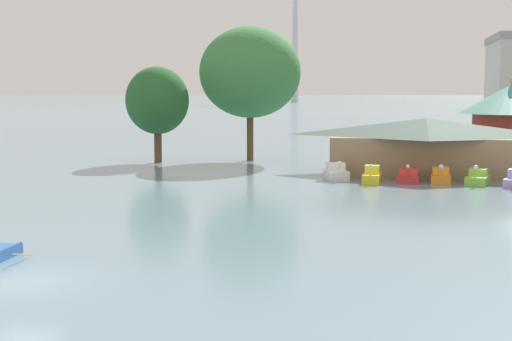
% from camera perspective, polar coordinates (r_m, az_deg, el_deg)
% --- Properties ---
extents(ground_plane, '(2000.00, 2000.00, 0.00)m').
position_cam_1_polar(ground_plane, '(28.43, -18.65, -8.66)').
color(ground_plane, slate).
extents(pedal_boat_white, '(2.30, 2.68, 1.62)m').
position_cam_1_polar(pedal_boat_white, '(57.10, 6.61, -0.20)').
color(pedal_boat_white, white).
rests_on(pedal_boat_white, ground).
extents(pedal_boat_yellow, '(1.51, 2.81, 1.61)m').
position_cam_1_polar(pedal_boat_yellow, '(55.66, 9.51, -0.44)').
color(pedal_boat_yellow, yellow).
rests_on(pedal_boat_yellow, ground).
extents(pedal_boat_red, '(1.85, 2.71, 1.55)m').
position_cam_1_polar(pedal_boat_red, '(56.63, 12.40, -0.51)').
color(pedal_boat_red, red).
rests_on(pedal_boat_red, ground).
extents(pedal_boat_orange, '(1.62, 2.60, 1.58)m').
position_cam_1_polar(pedal_boat_orange, '(56.98, 14.92, -0.46)').
color(pedal_boat_orange, orange).
rests_on(pedal_boat_orange, ground).
extents(pedal_boat_lime, '(2.22, 3.05, 1.63)m').
position_cam_1_polar(pedal_boat_lime, '(56.69, 17.76, -0.60)').
color(pedal_boat_lime, '#8CCC3F').
rests_on(pedal_boat_lime, ground).
extents(boathouse, '(17.30, 9.17, 4.88)m').
position_cam_1_polar(boathouse, '(62.45, 13.75, 2.07)').
color(boathouse, '#9E7F5B').
rests_on(boathouse, ground).
extents(green_roof_pavilion, '(10.65, 10.65, 8.60)m').
position_cam_1_polar(green_roof_pavilion, '(75.17, 20.23, 4.15)').
color(green_roof_pavilion, '#993328').
rests_on(green_roof_pavilion, ground).
extents(shoreline_tree_tall_left, '(6.37, 6.37, 9.68)m').
position_cam_1_polar(shoreline_tree_tall_left, '(70.86, -8.11, 5.70)').
color(shoreline_tree_tall_left, brown).
rests_on(shoreline_tree_tall_left, ground).
extents(shoreline_tree_mid, '(10.48, 10.48, 13.83)m').
position_cam_1_polar(shoreline_tree_mid, '(72.24, -0.49, 8.06)').
color(shoreline_tree_mid, brown).
rests_on(shoreline_tree_mid, ground).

